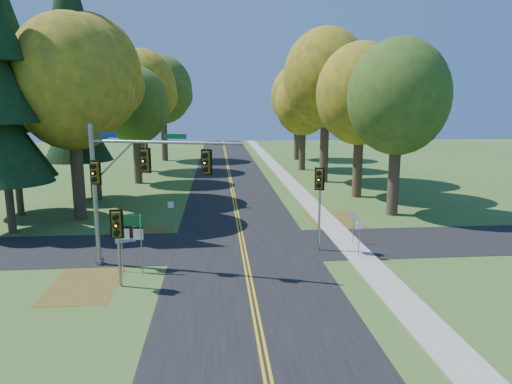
{
  "coord_description": "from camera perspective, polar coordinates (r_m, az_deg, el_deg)",
  "views": [
    {
      "loc": [
        -1.41,
        -23.35,
        8.06
      ],
      "look_at": [
        0.76,
        1.85,
        3.2
      ],
      "focal_mm": 32.0,
      "sensor_mm": 36.0,
      "label": 1
    }
  ],
  "objects": [
    {
      "name": "leaf_patch_e",
      "position": [
        31.52,
        10.38,
        -4.11
      ],
      "size": [
        3.5,
        8.0,
        0.0
      ],
      "primitive_type": "cube",
      "color": "brown",
      "rests_on": "ground"
    },
    {
      "name": "road_main",
      "position": [
        24.74,
        -1.39,
        -8.12
      ],
      "size": [
        8.0,
        160.0,
        0.02
      ],
      "primitive_type": "cube",
      "color": "black",
      "rests_on": "ground"
    },
    {
      "name": "centerline_right",
      "position": [
        24.74,
        -1.16,
        -8.08
      ],
      "size": [
        0.1,
        160.0,
        0.01
      ],
      "primitive_type": "cube",
      "color": "gold",
      "rests_on": "road_main"
    },
    {
      "name": "pine_b",
      "position": [
        37.32,
        -28.37,
        9.75
      ],
      "size": [
        5.6,
        5.6,
        17.31
      ],
      "color": "#38281C",
      "rests_on": "ground"
    },
    {
      "name": "reg_sign_e_north",
      "position": [
        27.25,
        12.12,
        -3.61
      ],
      "size": [
        0.38,
        0.11,
        1.99
      ],
      "rotation": [
        0.0,
        0.0,
        -0.22
      ],
      "color": "gray",
      "rests_on": "ground"
    },
    {
      "name": "sidewalk_east",
      "position": [
        25.83,
        12.59,
        -7.5
      ],
      "size": [
        1.6,
        160.0,
        0.06
      ],
      "primitive_type": "cube",
      "color": "#9E998E",
      "rests_on": "ground"
    },
    {
      "name": "tree_e_a",
      "position": [
        34.64,
        17.42,
        11.17
      ],
      "size": [
        7.2,
        7.2,
        12.73
      ],
      "color": "#38281C",
      "rests_on": "ground"
    },
    {
      "name": "tree_w_c",
      "position": [
        48.5,
        -14.81,
        10.39
      ],
      "size": [
        6.8,
        6.8,
        11.91
      ],
      "color": "#38281C",
      "rests_on": "ground"
    },
    {
      "name": "tree_w_b",
      "position": [
        41.02,
        -20.04,
        13.47
      ],
      "size": [
        8.6,
        8.6,
        15.38
      ],
      "color": "#38281C",
      "rests_on": "ground"
    },
    {
      "name": "reg_sign_w",
      "position": [
        30.09,
        -10.59,
        -2.23
      ],
      "size": [
        0.37,
        0.07,
        1.95
      ],
      "rotation": [
        0.0,
        0.0,
        0.11
      ],
      "color": "gray",
      "rests_on": "ground"
    },
    {
      "name": "tree_e_c",
      "position": [
        48.44,
        8.83,
        13.83
      ],
      "size": [
        8.8,
        8.8,
        15.79
      ],
      "color": "#38281C",
      "rests_on": "ground"
    },
    {
      "name": "tree_e_d",
      "position": [
        57.22,
        5.95,
        11.0
      ],
      "size": [
        7.0,
        7.0,
        12.32
      ],
      "color": "#38281C",
      "rests_on": "ground"
    },
    {
      "name": "pine_c",
      "position": [
        41.05,
        -21.84,
        12.4
      ],
      "size": [
        5.6,
        5.6,
        20.56
      ],
      "color": "#38281C",
      "rests_on": "ground"
    },
    {
      "name": "tree_w_a",
      "position": [
        34.17,
        -21.98,
        12.5
      ],
      "size": [
        8.0,
        8.0,
        14.15
      ],
      "color": "#38281C",
      "rests_on": "ground"
    },
    {
      "name": "east_signal_pole",
      "position": [
        25.02,
        7.94,
        0.46
      ],
      "size": [
        0.51,
        0.63,
        4.72
      ],
      "rotation": [
        0.0,
        0.0,
        -0.41
      ],
      "color": "#9B9EA3",
      "rests_on": "ground"
    },
    {
      "name": "centerline_left",
      "position": [
        24.73,
        -1.63,
        -8.09
      ],
      "size": [
        0.1,
        160.0,
        0.01
      ],
      "primitive_type": "cube",
      "color": "gold",
      "rests_on": "road_main"
    },
    {
      "name": "leaf_patch_w_near",
      "position": [
        28.96,
        -14.91,
        -5.65
      ],
      "size": [
        4.0,
        6.0,
        0.0
      ],
      "primitive_type": "cube",
      "color": "brown",
      "rests_on": "ground"
    },
    {
      "name": "leaf_patch_w_far",
      "position": [
        22.72,
        -20.48,
        -10.61
      ],
      "size": [
        3.0,
        5.0,
        0.0
      ],
      "primitive_type": "cube",
      "color": "brown",
      "rests_on": "ground"
    },
    {
      "name": "reg_sign_e_south",
      "position": [
        24.76,
        12.81,
        -4.88
      ],
      "size": [
        0.4,
        0.11,
        2.12
      ],
      "rotation": [
        0.0,
        0.0,
        0.2
      ],
      "color": "gray",
      "rests_on": "ground"
    },
    {
      "name": "ped_signal_pole",
      "position": [
        20.81,
        -16.96,
        -4.57
      ],
      "size": [
        0.57,
        0.66,
        3.61
      ],
      "rotation": [
        0.0,
        0.0,
        0.08
      ],
      "color": "gray",
      "rests_on": "ground"
    },
    {
      "name": "road_cross",
      "position": [
        26.63,
        -1.66,
        -6.72
      ],
      "size": [
        60.0,
        6.0,
        0.02
      ],
      "primitive_type": "cube",
      "color": "black",
      "rests_on": "ground"
    },
    {
      "name": "tree_e_e",
      "position": [
        67.98,
        5.27,
        11.79
      ],
      "size": [
        7.8,
        7.8,
        13.74
      ],
      "color": "#38281C",
      "rests_on": "ground"
    },
    {
      "name": "route_sign_cluster",
      "position": [
        22.83,
        -15.35,
        -4.73
      ],
      "size": [
        1.36,
        0.28,
        2.94
      ],
      "rotation": [
        0.0,
        0.0,
        -0.18
      ],
      "color": "gray",
      "rests_on": "ground"
    },
    {
      "name": "tree_w_d",
      "position": [
        57.23,
        -14.0,
        12.29
      ],
      "size": [
        8.2,
        8.2,
        14.56
      ],
      "color": "#38281C",
      "rests_on": "ground"
    },
    {
      "name": "traffic_mast",
      "position": [
        22.87,
        -15.61,
        1.75
      ],
      "size": [
        7.51,
        2.7,
        7.14
      ],
      "rotation": [
        0.0,
        0.0,
        -0.32
      ],
      "color": "gray",
      "rests_on": "ground"
    },
    {
      "name": "tree_e_b",
      "position": [
        40.85,
        13.01,
        11.78
      ],
      "size": [
        7.6,
        7.6,
        13.33
      ],
      "color": "#38281C",
      "rests_on": "ground"
    },
    {
      "name": "tree_w_e",
      "position": [
        67.88,
        -11.53,
        12.36
      ],
      "size": [
        8.4,
        8.4,
        14.97
      ],
      "color": "#38281C",
      "rests_on": "ground"
    },
    {
      "name": "ground",
      "position": [
        24.74,
        -1.39,
        -8.14
      ],
      "size": [
        160.0,
        160.0,
        0.0
      ],
      "primitive_type": "plane",
      "color": "#315C20",
      "rests_on": "ground"
    },
    {
      "name": "info_kiosk",
      "position": [
        28.1,
        -16.1,
        -4.5
      ],
      "size": [
        1.17,
        0.54,
        1.63
      ],
      "rotation": [
        0.0,
        0.0,
        0.33
      ],
      "color": "white",
      "rests_on": "ground"
    }
  ]
}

